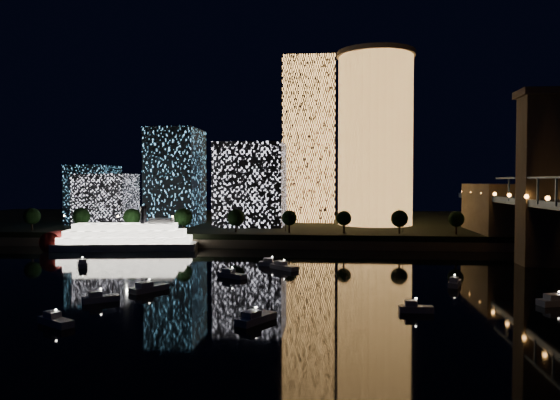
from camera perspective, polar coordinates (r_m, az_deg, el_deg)
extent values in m
plane|color=black|center=(114.66, 2.37, -10.14)|extent=(520.00, 520.00, 0.00)
cube|color=black|center=(272.85, 4.32, -2.55)|extent=(420.00, 160.00, 5.00)
cube|color=#6B5E4C|center=(195.33, 3.77, -4.65)|extent=(420.00, 6.00, 3.00)
cylinder|color=#FFAA51|center=(242.02, 9.93, 6.07)|extent=(32.00, 32.00, 72.80)
cylinder|color=#6B5E4C|center=(247.52, 9.98, 14.74)|extent=(34.00, 34.00, 2.00)
cube|color=#FFAA51|center=(260.97, 3.13, 6.21)|extent=(24.07, 24.07, 76.58)
cube|color=silver|center=(232.97, -3.09, 1.63)|extent=(28.63, 24.23, 35.24)
cube|color=#57B4ED|center=(244.88, -10.83, 2.40)|extent=(20.98, 27.27, 41.96)
cube|color=silver|center=(244.27, -17.70, 0.02)|extent=(22.17, 20.15, 22.17)
cube|color=#57B4ED|center=(259.52, -18.93, 0.56)|extent=(18.66, 20.53, 26.12)
cube|color=#6B5E4C|center=(172.18, 25.58, 1.77)|extent=(11.00, 9.00, 48.00)
cube|color=#6B5E4C|center=(173.97, 25.71, 10.03)|extent=(13.00, 11.00, 2.00)
cube|color=#6B5E4C|center=(220.22, 21.10, -1.42)|extent=(12.00, 40.00, 23.00)
cube|color=navy|center=(157.33, 25.59, 0.86)|extent=(0.50, 0.50, 7.00)
cube|color=navy|center=(180.08, 22.99, 1.01)|extent=(0.50, 0.50, 7.00)
sphere|color=#FF9338|center=(165.70, 24.36, 0.33)|extent=(1.20, 1.20, 1.20)
sphere|color=#FF9338|center=(208.81, 20.40, 0.69)|extent=(1.20, 1.20, 1.20)
cube|color=silver|center=(198.98, -15.78, -4.68)|extent=(50.33, 18.32, 2.46)
cube|color=white|center=(198.72, -15.79, -4.00)|extent=(46.12, 16.71, 2.26)
cube|color=white|center=(198.50, -15.79, -3.35)|extent=(41.92, 15.10, 2.26)
cube|color=white|center=(198.31, -15.80, -2.70)|extent=(35.68, 13.19, 2.26)
cube|color=silver|center=(195.74, -12.29, -2.16)|extent=(9.01, 7.28, 1.85)
cylinder|color=black|center=(194.70, -14.18, -1.54)|extent=(1.44, 1.44, 6.15)
cylinder|color=black|center=(198.71, -13.95, -1.46)|extent=(1.44, 1.44, 6.15)
cylinder|color=maroon|center=(205.74, -22.49, -4.02)|extent=(8.44, 10.17, 7.18)
cube|color=silver|center=(132.61, 17.78, -8.30)|extent=(4.28, 7.06, 1.20)
cube|color=silver|center=(131.44, 17.73, -7.91)|extent=(2.44, 2.80, 1.00)
sphere|color=white|center=(132.27, 17.79, -7.45)|extent=(0.36, 0.36, 0.36)
cube|color=silver|center=(100.46, -22.37, -11.68)|extent=(7.55, 5.99, 1.20)
cube|color=silver|center=(101.16, -22.70, -10.95)|extent=(3.23, 3.03, 1.00)
sphere|color=white|center=(100.01, -22.39, -10.57)|extent=(0.36, 0.36, 0.36)
cube|color=silver|center=(149.53, 0.44, -7.04)|extent=(8.43, 8.23, 1.20)
cube|color=silver|center=(150.36, 0.10, -6.57)|extent=(3.86, 3.84, 1.00)
sphere|color=white|center=(149.23, 0.44, -6.29)|extent=(0.36, 0.36, 0.36)
cube|color=silver|center=(95.14, -2.53, -12.30)|extent=(6.53, 8.53, 1.20)
cube|color=silver|center=(93.93, -3.02, -11.80)|extent=(3.35, 3.61, 1.00)
sphere|color=white|center=(94.67, -2.53, -11.13)|extent=(0.36, 0.36, 0.36)
cube|color=silver|center=(124.02, -13.49, -8.98)|extent=(7.32, 8.96, 1.20)
cube|color=silver|center=(123.04, -13.99, -8.55)|extent=(3.65, 3.87, 1.00)
sphere|color=white|center=(123.66, -13.49, -8.07)|extent=(0.36, 0.36, 0.36)
cube|color=silver|center=(105.01, 14.02, -10.99)|extent=(6.19, 2.06, 1.20)
cube|color=silver|center=(104.63, 13.52, -10.42)|extent=(2.18, 1.63, 1.00)
sphere|color=white|center=(104.58, 14.03, -9.93)|extent=(0.36, 0.36, 0.36)
cube|color=silver|center=(116.08, -18.21, -9.78)|extent=(7.08, 5.85, 1.20)
cube|color=silver|center=(115.68, -18.74, -9.27)|extent=(3.07, 2.91, 1.00)
sphere|color=white|center=(115.69, -18.22, -8.81)|extent=(0.36, 0.36, 0.36)
cube|color=silver|center=(137.43, -5.02, -7.86)|extent=(7.96, 6.32, 1.20)
cube|color=silver|center=(138.04, -5.38, -7.35)|extent=(3.41, 3.19, 1.00)
sphere|color=white|center=(137.10, -5.02, -7.03)|extent=(0.36, 0.36, 0.36)
cube|color=silver|center=(155.80, -0.83, -6.68)|extent=(7.64, 3.14, 1.20)
cube|color=silver|center=(155.88, -1.24, -6.26)|extent=(2.79, 2.19, 1.00)
sphere|color=white|center=(155.51, -0.83, -5.95)|extent=(0.36, 0.36, 0.36)
cube|color=silver|center=(164.46, -19.94, -6.34)|extent=(5.71, 7.85, 1.20)
cube|color=silver|center=(163.18, -19.93, -6.01)|extent=(2.99, 3.27, 1.00)
sphere|color=white|center=(164.18, -19.95, -5.65)|extent=(0.36, 0.36, 0.36)
cube|color=silver|center=(120.55, 27.13, -9.46)|extent=(8.85, 5.24, 1.20)
cube|color=silver|center=(119.54, 26.66, -9.02)|extent=(3.49, 3.01, 1.00)
sphere|color=white|center=(120.18, 27.14, -8.53)|extent=(0.36, 0.36, 0.36)
cylinder|color=black|center=(231.98, -24.49, -2.41)|extent=(0.70, 0.70, 4.00)
sphere|color=black|center=(231.75, -24.50, -1.55)|extent=(6.43, 6.43, 6.43)
cylinder|color=black|center=(222.62, -20.03, -2.53)|extent=(0.70, 0.70, 4.00)
sphere|color=black|center=(222.38, -20.04, -1.63)|extent=(6.69, 6.69, 6.69)
cylinder|color=black|center=(214.71, -15.21, -2.64)|extent=(0.70, 0.70, 4.00)
sphere|color=black|center=(214.46, -15.22, -1.71)|extent=(6.48, 6.48, 6.48)
cylinder|color=black|center=(208.43, -10.06, -2.74)|extent=(0.70, 0.70, 4.00)
sphere|color=black|center=(208.17, -10.07, -1.78)|extent=(6.73, 6.73, 6.73)
cylinder|color=black|center=(203.93, -4.64, -2.82)|extent=(0.70, 0.70, 4.00)
sphere|color=black|center=(203.66, -4.64, -1.84)|extent=(6.42, 6.42, 6.42)
cylinder|color=black|center=(201.32, 0.98, -2.87)|extent=(0.70, 0.70, 4.00)
sphere|color=black|center=(201.05, 0.98, -1.88)|extent=(5.65, 5.65, 5.65)
cylinder|color=black|center=(200.68, 6.69, -2.90)|extent=(0.70, 0.70, 4.00)
sphere|color=black|center=(200.41, 6.69, -1.91)|extent=(5.47, 5.47, 5.47)
cylinder|color=black|center=(202.02, 12.38, -2.90)|extent=(0.70, 0.70, 4.00)
sphere|color=black|center=(201.76, 12.38, -1.91)|extent=(6.22, 6.22, 6.22)
cylinder|color=black|center=(205.32, 17.93, -2.88)|extent=(0.70, 0.70, 4.00)
sphere|color=black|center=(205.06, 17.94, -1.90)|extent=(5.64, 5.64, 5.64)
cylinder|color=black|center=(232.39, -21.61, -2.24)|extent=(0.24, 0.24, 5.00)
sphere|color=#FFCC7F|center=(232.21, -21.62, -1.55)|extent=(0.70, 0.70, 0.70)
cylinder|color=black|center=(223.17, -16.58, -2.35)|extent=(0.24, 0.24, 5.00)
sphere|color=#FFCC7F|center=(222.98, -16.59, -1.63)|extent=(0.70, 0.70, 0.70)
cylinder|color=black|center=(215.81, -11.16, -2.45)|extent=(0.24, 0.24, 5.00)
sphere|color=#FFCC7F|center=(215.62, -11.17, -1.71)|extent=(0.70, 0.70, 0.70)
cylinder|color=black|center=(210.50, -5.42, -2.53)|extent=(0.24, 0.24, 5.00)
sphere|color=#FFCC7F|center=(210.30, -5.42, -1.77)|extent=(0.70, 0.70, 0.70)
cylinder|color=black|center=(207.40, 0.56, -2.59)|extent=(0.24, 0.24, 5.00)
sphere|color=#FFCC7F|center=(207.20, 0.56, -1.82)|extent=(0.70, 0.70, 0.70)
cylinder|color=black|center=(206.61, 6.66, -2.62)|extent=(0.24, 0.24, 5.00)
sphere|color=#FFCC7F|center=(206.41, 6.66, -1.85)|extent=(0.70, 0.70, 0.70)
cylinder|color=black|center=(208.16, 12.73, -2.62)|extent=(0.24, 0.24, 5.00)
sphere|color=#FFCC7F|center=(207.95, 12.74, -1.86)|extent=(0.70, 0.70, 0.70)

